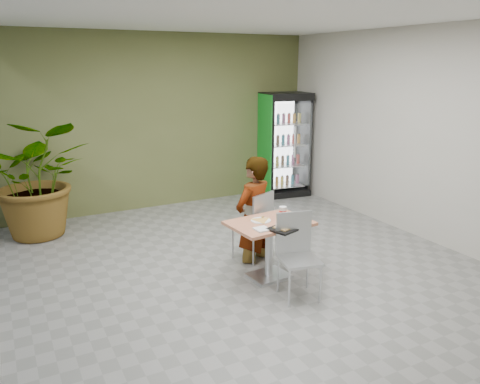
% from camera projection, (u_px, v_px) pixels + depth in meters
% --- Properties ---
extents(ground, '(7.00, 7.00, 0.00)m').
position_uv_depth(ground, '(253.00, 274.00, 6.07)').
color(ground, gray).
rests_on(ground, ground).
extents(room_envelope, '(6.00, 7.00, 3.20)m').
position_uv_depth(room_envelope, '(254.00, 153.00, 5.65)').
color(room_envelope, beige).
rests_on(room_envelope, ground).
extents(dining_table, '(1.04, 0.77, 0.75)m').
position_uv_depth(dining_table, '(269.00, 238.00, 5.85)').
color(dining_table, '#C77B55').
rests_on(dining_table, ground).
extents(chair_far, '(0.56, 0.57, 0.97)m').
position_uv_depth(chair_far, '(257.00, 221.00, 6.38)').
color(chair_far, '#B9BCBE').
rests_on(chair_far, ground).
extents(chair_near, '(0.52, 0.53, 0.98)m').
position_uv_depth(chair_near, '(296.00, 248.00, 5.43)').
color(chair_near, '#B9BCBE').
rests_on(chair_near, ground).
extents(seated_woman, '(0.76, 0.63, 1.76)m').
position_uv_depth(seated_woman, '(253.00, 220.00, 6.40)').
color(seated_woman, black).
rests_on(seated_woman, ground).
extents(pizza_plate, '(0.35, 0.34, 0.03)m').
position_uv_depth(pizza_plate, '(261.00, 220.00, 5.82)').
color(pizza_plate, white).
rests_on(pizza_plate, dining_table).
extents(soda_cup, '(0.09, 0.09, 0.16)m').
position_uv_depth(soda_cup, '(283.00, 213.00, 5.88)').
color(soda_cup, white).
rests_on(soda_cup, dining_table).
extents(napkin_stack, '(0.17, 0.17, 0.02)m').
position_uv_depth(napkin_stack, '(262.00, 229.00, 5.50)').
color(napkin_stack, white).
rests_on(napkin_stack, dining_table).
extents(cafeteria_tray, '(0.48, 0.41, 0.02)m').
position_uv_depth(cafeteria_tray, '(286.00, 228.00, 5.53)').
color(cafeteria_tray, black).
rests_on(cafeteria_tray, dining_table).
extents(beverage_fridge, '(1.05, 0.85, 2.09)m').
position_uv_depth(beverage_fridge, '(284.00, 145.00, 9.57)').
color(beverage_fridge, black).
rests_on(beverage_fridge, ground).
extents(potted_plant, '(2.02, 1.87, 1.86)m').
position_uv_depth(potted_plant, '(39.00, 178.00, 7.24)').
color(potted_plant, '#326D2B').
rests_on(potted_plant, ground).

